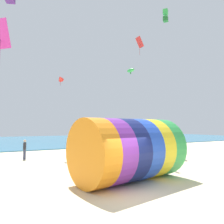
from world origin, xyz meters
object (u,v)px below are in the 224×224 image
Objects in this scene: kite_red_delta at (60,78)px; kite_magenta_diamond at (0,35)px; kite_handler at (171,159)px; kite_green_box at (166,16)px; bystander_mid_beach at (25,149)px; bystander_near_water at (105,155)px; giant_inflatable_tube at (130,149)px; kite_red_diamond at (140,42)px; kite_green_parafoil at (131,70)px.

kite_red_delta is 11.59m from kite_magenta_diamond.
kite_green_box reaches higher than kite_handler.
bystander_mid_beach is (-8.12, 10.34, 0.12)m from kite_handler.
bystander_near_water is at bearing 130.48° from kite_handler.
giant_inflatable_tube is 5.04× the size of kite_green_box.
kite_magenta_diamond is at bearing -149.38° from kite_red_diamond.
kite_red_diamond reaches higher than kite_magenta_diamond.
bystander_near_water is (7.49, 2.35, -7.01)m from kite_magenta_diamond.
kite_green_parafoil is 0.60× the size of kite_red_diamond.
kite_handler is (4.06, 0.97, -0.92)m from giant_inflatable_tube.
giant_inflatable_tube is at bearing -19.52° from kite_magenta_diamond.
kite_red_diamond is 17.31m from bystander_near_water.
bystander_mid_beach is (-4.06, 11.31, -0.80)m from giant_inflatable_tube.
kite_green_box reaches higher than giant_inflatable_tube.
kite_green_box reaches higher than bystander_mid_beach.
kite_red_diamond is (5.61, 11.00, 13.08)m from kite_handler.
kite_red_delta is (-4.62, 11.26, 7.32)m from kite_handler.
kite_magenta_diamond is at bearing -105.82° from bystander_mid_beach.
kite_green_parafoil is 13.83m from bystander_near_water.
kite_magenta_diamond reaches higher than kite_handler.
kite_red_diamond is 6.61m from kite_green_box.
kite_green_box is 0.77× the size of bystander_near_water.
kite_green_parafoil is at bearing -1.62° from kite_red_delta.
kite_green_box is 0.72× the size of bystander_mid_beach.
kite_handler is at bearing -67.68° from kite_red_delta.
kite_green_parafoil is 9.02m from kite_red_delta.
kite_green_box is at bearing 48.30° from kite_handler.
kite_handler is 1.17× the size of kite_green_parafoil.
bystander_near_water is at bearing -140.31° from kite_red_diamond.
kite_green_box reaches higher than kite_red_delta.
giant_inflatable_tube is 3.65× the size of bystander_mid_beach.
kite_green_parafoil reaches higher than kite_handler.
bystander_mid_beach is at bearing -165.22° from kite_red_delta.
kite_red_delta is at bearing 14.78° from bystander_mid_beach.
kite_magenta_diamond reaches higher than bystander_mid_beach.
kite_handler is at bearing -110.81° from kite_green_parafoil.
kite_red_delta is 0.68× the size of bystander_near_water.
bystander_mid_beach reaches higher than bystander_near_water.
bystander_near_water is 8.27m from bystander_mid_beach.
giant_inflatable_tube is at bearing -70.27° from bystander_mid_beach.
kite_handler is 13.15m from bystander_mid_beach.
giant_inflatable_tube is 4.85m from bystander_near_water.
kite_green_box is at bearing -90.96° from kite_green_parafoil.
giant_inflatable_tube is 16.75m from kite_green_parafoil.
giant_inflatable_tube is 5.72× the size of kite_red_delta.
kite_green_box is (8.70, -6.69, 6.03)m from kite_red_delta.
kite_handler is 14.96m from kite_green_parafoil.
kite_green_parafoil is at bearing 44.78° from bystander_near_water.
kite_red_delta is at bearing 142.46° from kite_green_box.
kite_green_box is 15.17m from bystander_near_water.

